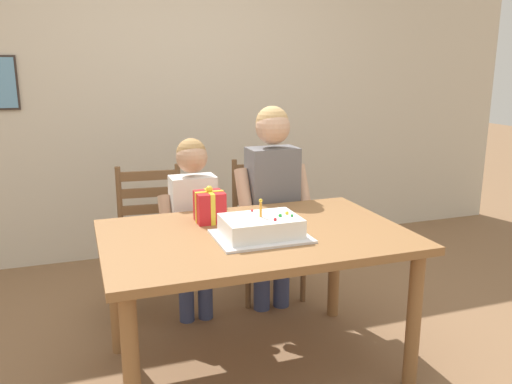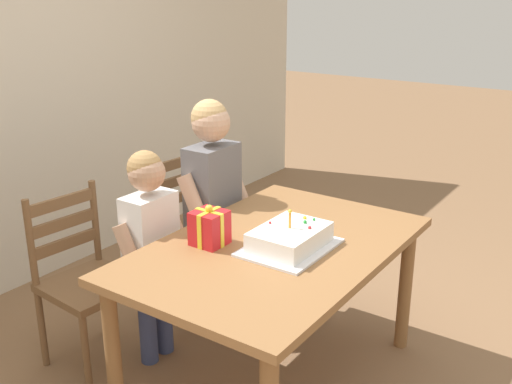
{
  "view_description": "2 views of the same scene",
  "coord_description": "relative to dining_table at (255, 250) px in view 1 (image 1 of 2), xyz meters",
  "views": [
    {
      "loc": [
        -0.8,
        -2.31,
        1.55
      ],
      "look_at": [
        0.07,
        0.19,
        0.9
      ],
      "focal_mm": 36.53,
      "sensor_mm": 36.0,
      "label": 1
    },
    {
      "loc": [
        -2.16,
        -1.38,
        1.89
      ],
      "look_at": [
        -0.05,
        0.07,
        1.01
      ],
      "focal_mm": 42.17,
      "sensor_mm": 36.0,
      "label": 2
    }
  ],
  "objects": [
    {
      "name": "gift_box_red_large",
      "position": [
        -0.17,
        0.25,
        0.17
      ],
      "size": [
        0.15,
        0.15,
        0.2
      ],
      "color": "red",
      "rests_on": "dining_table"
    },
    {
      "name": "chair_right",
      "position": [
        0.39,
        0.9,
        -0.19
      ],
      "size": [
        0.45,
        0.45,
        0.92
      ],
      "color": "brown",
      "rests_on": "ground"
    },
    {
      "name": "child_older",
      "position": [
        0.33,
        0.63,
        0.14
      ],
      "size": [
        0.47,
        0.27,
        1.31
      ],
      "color": "#38426B",
      "rests_on": "ground"
    },
    {
      "name": "ground_plane",
      "position": [
        0.0,
        0.0,
        -0.66
      ],
      "size": [
        20.0,
        20.0,
        0.0
      ],
      "primitive_type": "plane",
      "color": "#846042"
    },
    {
      "name": "back_wall",
      "position": [
        -0.01,
        1.97,
        0.64
      ],
      "size": [
        6.4,
        0.11,
        2.6
      ],
      "color": "beige",
      "rests_on": "ground"
    },
    {
      "name": "child_younger",
      "position": [
        -0.17,
        0.63,
        0.04
      ],
      "size": [
        0.41,
        0.23,
        1.14
      ],
      "color": "#38426B",
      "rests_on": "ground"
    },
    {
      "name": "dining_table",
      "position": [
        0.0,
        0.0,
        0.0
      ],
      "size": [
        1.49,
        0.97,
        0.75
      ],
      "color": "olive",
      "rests_on": "ground"
    },
    {
      "name": "birthday_cake",
      "position": [
        -0.0,
        -0.08,
        0.14
      ],
      "size": [
        0.44,
        0.34,
        0.19
      ],
      "color": "silver",
      "rests_on": "dining_table"
    },
    {
      "name": "chair_left",
      "position": [
        -0.39,
        0.9,
        -0.19
      ],
      "size": [
        0.45,
        0.45,
        0.92
      ],
      "color": "brown",
      "rests_on": "ground"
    }
  ]
}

